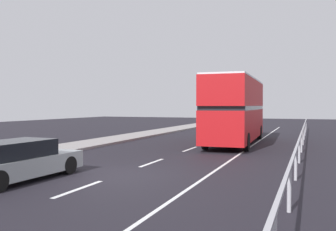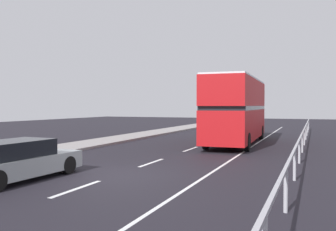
# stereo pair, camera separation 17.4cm
# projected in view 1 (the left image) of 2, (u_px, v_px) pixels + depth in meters

# --- Properties ---
(ground_plane) EXTENTS (75.17, 120.00, 0.10)m
(ground_plane) POSITION_uv_depth(u_px,v_px,m) (118.00, 176.00, 12.77)
(ground_plane) COLOR black
(lane_paint_markings) EXTENTS (3.14, 46.00, 0.01)m
(lane_paint_markings) POSITION_uv_depth(u_px,v_px,m) (224.00, 150.00, 20.18)
(lane_paint_markings) COLOR silver
(lane_paint_markings) RESTS_ON ground
(bridge_side_railing) EXTENTS (0.10, 42.00, 1.06)m
(bridge_side_railing) POSITION_uv_depth(u_px,v_px,m) (301.00, 136.00, 18.94)
(bridge_side_railing) COLOR #ABA9B2
(bridge_side_railing) RESTS_ON ground
(double_decker_bus_red) EXTENTS (2.87, 10.52, 4.19)m
(double_decker_bus_red) POSITION_uv_depth(u_px,v_px,m) (236.00, 109.00, 23.26)
(double_decker_bus_red) COLOR #B11215
(double_decker_bus_red) RESTS_ON ground
(hatchback_car_near) EXTENTS (1.89, 4.53, 1.33)m
(hatchback_car_near) POSITION_uv_depth(u_px,v_px,m) (18.00, 161.00, 11.82)
(hatchback_car_near) COLOR gray
(hatchback_car_near) RESTS_ON ground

